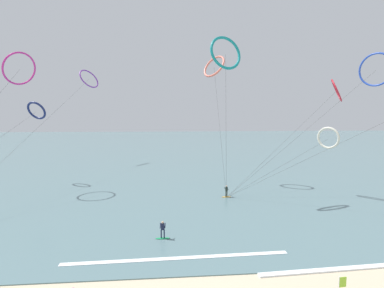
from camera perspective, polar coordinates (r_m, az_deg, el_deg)
sea_water at (r=119.60m, az=-3.33°, el=0.07°), size 400.00×200.00×0.08m
surfer_amber at (r=40.70m, az=7.06°, el=-9.73°), size 1.40×0.73×1.70m
surfer_emerald at (r=27.63m, az=-6.02°, el=-17.28°), size 1.40×0.58×1.70m
kite_ivory at (r=44.95m, az=26.09°, el=1.11°), size 16.14×3.05×10.13m
kite_crimson at (r=57.46m, az=27.46°, el=9.69°), size 24.18×12.71×18.39m
kite_coral at (r=49.90m, az=4.54°, el=15.53°), size 4.66×12.65×22.19m
kite_navy at (r=55.44m, az=-29.26°, el=5.96°), size 4.37×32.94×14.22m
kite_magenta at (r=51.31m, az=-31.84°, el=12.95°), size 5.03×23.62×21.33m
kite_teal at (r=39.59m, az=6.90°, el=18.01°), size 5.01×3.24×22.44m
kite_cobalt at (r=51.61m, az=33.45°, el=12.57°), size 24.63×4.83×21.17m
kite_violet at (r=75.82m, az=-20.34°, el=12.39°), size 5.39×53.34×23.37m
wave_crest_near at (r=26.98m, az=32.26°, el=-20.50°), size 17.41×1.38×0.12m
wave_crest_mid at (r=24.48m, az=-2.96°, el=-22.40°), size 18.45×1.02×0.12m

